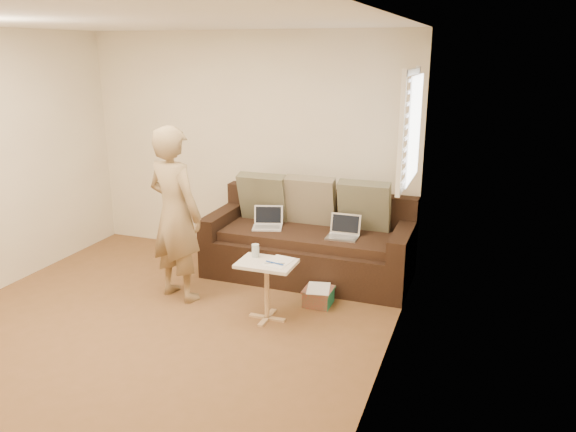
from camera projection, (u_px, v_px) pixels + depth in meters
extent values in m
plane|color=brown|center=(146.00, 336.00, 4.83)|extent=(4.50, 4.50, 0.00)
plane|color=white|center=(120.00, 20.00, 4.08)|extent=(4.50, 4.50, 0.00)
plane|color=beige|center=(248.00, 147.00, 6.48)|extent=(4.00, 0.00, 4.00)
plane|color=beige|center=(383.00, 216.00, 3.80)|extent=(0.00, 4.50, 4.50)
imported|color=olive|center=(175.00, 214.00, 5.37)|extent=(0.72, 0.58, 1.73)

